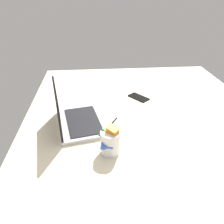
% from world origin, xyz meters
% --- Properties ---
extents(bed_mattress, '(1.80, 1.40, 0.18)m').
position_xyz_m(bed_mattress, '(0.00, 0.00, 0.09)').
color(bed_mattress, beige).
rests_on(bed_mattress, ground).
extents(laptop, '(0.37, 0.29, 0.23)m').
position_xyz_m(laptop, '(0.01, 0.41, 0.22)').
color(laptop, '#B7BABC').
rests_on(laptop, bed_mattress).
extents(snack_cup, '(0.10, 0.10, 0.14)m').
position_xyz_m(snack_cup, '(-0.22, 0.23, 0.24)').
color(snack_cup, silver).
rests_on(snack_cup, bed_mattress).
extents(cell_phone, '(0.15, 0.14, 0.01)m').
position_xyz_m(cell_phone, '(0.31, -0.00, 0.18)').
color(cell_phone, black).
rests_on(cell_phone, bed_mattress).
extents(charger_cable, '(0.15, 0.09, 0.01)m').
position_xyz_m(charger_cable, '(-0.01, 0.22, 0.18)').
color(charger_cable, black).
rests_on(charger_cable, bed_mattress).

